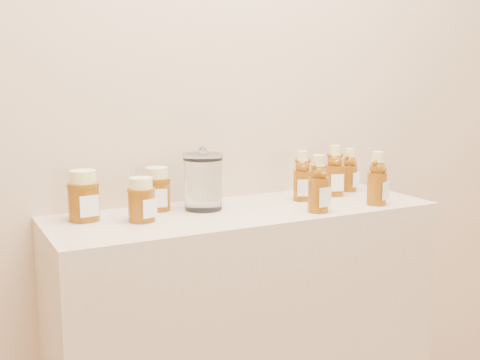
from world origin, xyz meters
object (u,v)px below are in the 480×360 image
display_table (246,347)px  bear_bottle_front_left (319,180)px  honey_jar_left (84,196)px  glass_canister (203,179)px  bear_bottle_back_left (303,173)px

display_table → bear_bottle_front_left: size_ratio=6.11×
bear_bottle_front_left → display_table: bearing=138.5°
honey_jar_left → glass_canister: bearing=-10.9°
honey_jar_left → glass_canister: (0.36, -0.03, 0.02)m
bear_bottle_front_left → honey_jar_left: bear_bottle_front_left is taller
bear_bottle_front_left → glass_canister: bearing=140.7°
display_table → bear_bottle_back_left: bearing=9.4°
bear_bottle_back_left → honey_jar_left: size_ratio=1.29×
bear_bottle_front_left → honey_jar_left: 0.69m
display_table → bear_bottle_front_left: 0.59m
bear_bottle_back_left → bear_bottle_front_left: bearing=-84.1°
honey_jar_left → bear_bottle_front_left: bearing=-25.2°
bear_bottle_front_left → honey_jar_left: size_ratio=1.37×
bear_bottle_back_left → honey_jar_left: (-0.70, 0.05, -0.02)m
display_table → honey_jar_left: size_ratio=8.35×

